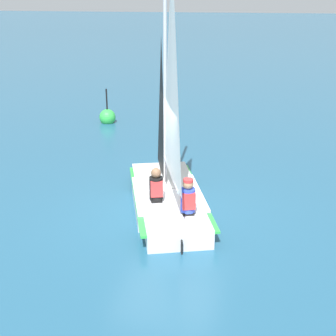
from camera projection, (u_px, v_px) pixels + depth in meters
ground_plane at (168, 209)px, 10.81m from camera, size 260.00×260.00×0.00m
sailboat_main at (168, 177)px, 10.49m from camera, size 4.13×2.82×5.62m
sailor_helm at (156, 192)px, 10.18m from camera, size 0.41×0.39×1.16m
sailor_crew at (188, 203)px, 9.58m from camera, size 0.41×0.39×1.16m
buoy_marker at (107, 117)px, 18.02m from camera, size 0.63×0.63×1.41m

